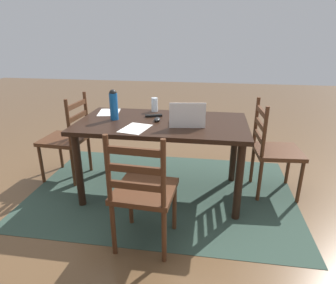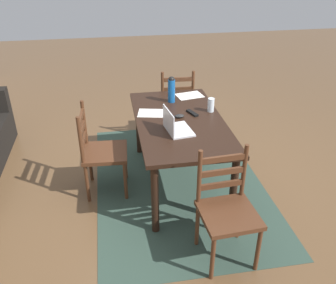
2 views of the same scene
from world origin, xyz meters
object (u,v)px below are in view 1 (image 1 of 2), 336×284
object	(u,v)px
water_bottle	(114,104)
dining_table	(162,131)
drinking_glass	(155,105)
tv_remote	(154,116)
chair_right_near	(67,139)
chair_left_near	(274,150)
chair_far_head	(143,192)
computer_mouse	(157,119)
laptop	(187,120)

from	to	relation	value
water_bottle	dining_table	bearing A→B (deg)	-179.85
drinking_glass	tv_remote	xyz separation A→B (m)	(-0.03, 0.20, -0.06)
chair_right_near	chair_left_near	world-z (taller)	same
chair_far_head	tv_remote	distance (m)	1.02
chair_far_head	computer_mouse	xyz separation A→B (m)	(0.05, -0.82, 0.32)
dining_table	water_bottle	distance (m)	0.53
chair_left_near	water_bottle	distance (m)	1.63
dining_table	chair_left_near	distance (m)	1.12
laptop	tv_remote	size ratio (longest dim) A/B	2.05
laptop	drinking_glass	world-z (taller)	laptop
laptop	drinking_glass	xyz separation A→B (m)	(0.39, -0.46, 0.01)
laptop	tv_remote	bearing A→B (deg)	-35.41
drinking_glass	chair_right_near	bearing A→B (deg)	11.30
water_bottle	chair_left_near	bearing A→B (deg)	-173.67
dining_table	drinking_glass	bearing A→B (deg)	-68.31
computer_mouse	chair_right_near	bearing A→B (deg)	-11.70
dining_table	tv_remote	xyz separation A→B (m)	(0.11, -0.16, 0.11)
chair_far_head	tv_remote	bearing A→B (deg)	-83.43
drinking_glass	computer_mouse	xyz separation A→B (m)	(-0.10, 0.36, -0.06)
water_bottle	drinking_glass	xyz separation A→B (m)	(-0.33, -0.36, -0.08)
drinking_glass	tv_remote	distance (m)	0.22
dining_table	chair_left_near	world-z (taller)	chair_left_near
chair_right_near	drinking_glass	xyz separation A→B (m)	(-0.95, -0.19, 0.37)
chair_left_near	tv_remote	xyz separation A→B (m)	(1.21, 0.02, 0.31)
chair_far_head	chair_left_near	size ratio (longest dim) A/B	1.00
chair_right_near	tv_remote	world-z (taller)	chair_right_near
chair_left_near	tv_remote	size ratio (longest dim) A/B	5.59
chair_right_near	computer_mouse	distance (m)	1.10
dining_table	tv_remote	size ratio (longest dim) A/B	9.45
chair_right_near	chair_far_head	bearing A→B (deg)	137.99
chair_far_head	chair_right_near	distance (m)	1.47
computer_mouse	tv_remote	xyz separation A→B (m)	(0.07, -0.15, -0.01)
chair_right_near	chair_left_near	distance (m)	2.18
dining_table	chair_far_head	xyz separation A→B (m)	(0.00, 0.81, -0.20)
dining_table	computer_mouse	xyz separation A→B (m)	(0.05, -0.01, 0.11)
chair_left_near	water_bottle	size ratio (longest dim) A/B	3.24
laptop	tv_remote	xyz separation A→B (m)	(0.36, -0.26, -0.05)
chair_right_near	water_bottle	world-z (taller)	water_bottle
water_bottle	laptop	bearing A→B (deg)	172.27
dining_table	chair_right_near	size ratio (longest dim) A/B	1.69
laptop	water_bottle	size ratio (longest dim) A/B	1.19
tv_remote	chair_far_head	bearing A→B (deg)	-14.02
laptop	dining_table	bearing A→B (deg)	-21.84
chair_right_near	drinking_glass	size ratio (longest dim) A/B	6.52
chair_left_near	chair_far_head	bearing A→B (deg)	41.86
water_bottle	computer_mouse	xyz separation A→B (m)	(-0.42, -0.01, -0.14)
laptop	computer_mouse	world-z (taller)	laptop
chair_right_near	water_bottle	bearing A→B (deg)	164.40
chair_right_near	laptop	world-z (taller)	laptop
chair_far_head	laptop	world-z (taller)	laptop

